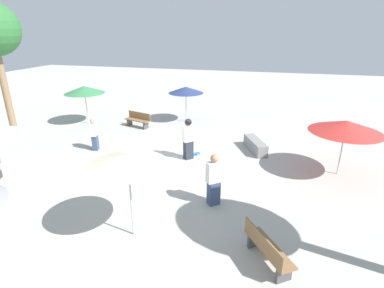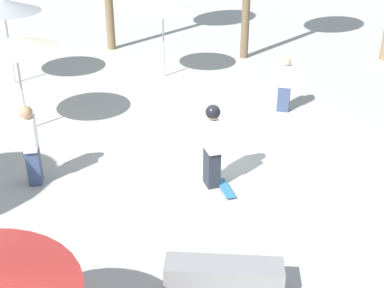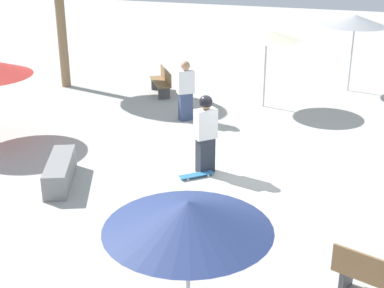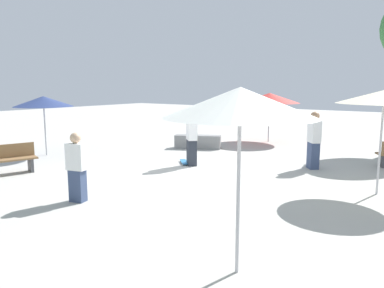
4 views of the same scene
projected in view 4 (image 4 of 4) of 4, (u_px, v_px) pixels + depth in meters
ground_plane at (185, 173)px, 10.99m from camera, size 60.00×60.00×0.00m
skater_main at (192, 135)px, 11.84m from camera, size 0.53×0.54×1.82m
skateboard at (184, 162)px, 12.25m from camera, size 0.71×0.70×0.07m
concrete_ledge at (198, 142)px, 15.15m from camera, size 1.23×1.88×0.54m
bench_near at (7, 160)px, 10.75m from camera, size 1.66×0.90×0.85m
shade_umbrella_red at (270, 98)px, 16.62m from camera, size 2.66×2.66×2.19m
shade_umbrella_navy at (43, 101)px, 13.44m from camera, size 2.09×2.09×2.15m
shade_umbrella_white at (240, 103)px, 4.80m from camera, size 2.01×2.01×2.53m
shade_umbrella_cream at (384, 97)px, 8.47m from camera, size 2.10×2.10×2.44m
bystander_watching at (314, 140)px, 11.38m from camera, size 0.54×0.51×1.76m
bystander_far at (77, 168)px, 8.17m from camera, size 0.34×0.47×1.54m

